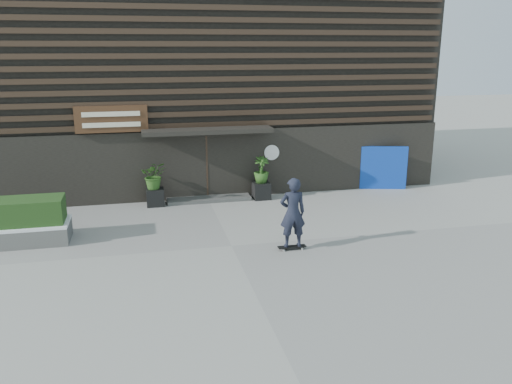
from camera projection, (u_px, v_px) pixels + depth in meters
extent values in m
plane|color=#97958F|center=(231.00, 246.00, 14.60)|extent=(80.00, 80.00, 0.00)
cube|color=#444442|center=(209.00, 199.00, 18.90)|extent=(3.00, 0.80, 0.12)
cube|color=black|center=(155.00, 197.00, 18.24)|extent=(0.60, 0.60, 0.60)
imported|color=#2D591E|center=(154.00, 175.00, 18.04)|extent=(0.86, 0.75, 0.96)
cube|color=black|center=(261.00, 191.00, 19.06)|extent=(0.60, 0.60, 0.60)
imported|color=#2D591E|center=(261.00, 170.00, 18.85)|extent=(0.54, 0.54, 0.96)
cube|color=#504F4D|center=(5.00, 236.00, 14.67)|extent=(3.50, 1.20, 0.50)
cube|color=white|center=(3.00, 226.00, 14.59)|extent=(3.50, 1.20, 0.08)
cube|color=#1D3B15|center=(1.00, 213.00, 14.49)|extent=(3.30, 1.00, 0.70)
cube|color=#0C319F|center=(383.00, 168.00, 20.25)|extent=(1.76, 0.56, 1.67)
cube|color=black|center=(190.00, 79.00, 22.92)|extent=(18.00, 10.00, 8.00)
cube|color=black|center=(207.00, 165.00, 18.90)|extent=(18.00, 0.12, 2.50)
cube|color=#38281E|center=(206.00, 125.00, 18.46)|extent=(17.60, 0.08, 0.18)
cube|color=#38281E|center=(206.00, 114.00, 18.35)|extent=(17.60, 0.08, 0.18)
cube|color=#38281E|center=(205.00, 102.00, 18.25)|extent=(17.60, 0.08, 0.18)
cube|color=#38281E|center=(205.00, 91.00, 18.14)|extent=(17.60, 0.08, 0.18)
cube|color=#38281E|center=(205.00, 79.00, 18.04)|extent=(17.60, 0.08, 0.18)
cube|color=#38281E|center=(204.00, 68.00, 17.93)|extent=(17.60, 0.08, 0.18)
cube|color=#38281E|center=(204.00, 56.00, 17.83)|extent=(17.60, 0.08, 0.18)
cube|color=#38281E|center=(204.00, 44.00, 17.72)|extent=(17.60, 0.08, 0.18)
cube|color=#38281E|center=(204.00, 32.00, 17.62)|extent=(17.60, 0.08, 0.18)
cube|color=#38281E|center=(203.00, 19.00, 17.51)|extent=(17.60, 0.08, 0.18)
cube|color=#38281E|center=(203.00, 7.00, 17.41)|extent=(17.60, 0.08, 0.18)
cube|color=black|center=(208.00, 131.00, 18.14)|extent=(4.50, 1.00, 0.15)
cube|color=black|center=(206.00, 166.00, 19.08)|extent=(2.40, 0.30, 2.30)
cube|color=#38281E|center=(207.00, 167.00, 18.91)|extent=(0.06, 0.10, 2.30)
cube|color=#472B19|center=(111.00, 119.00, 17.62)|extent=(2.40, 0.10, 0.90)
cube|color=beige|center=(111.00, 114.00, 17.51)|extent=(1.90, 0.02, 0.16)
cube|color=beige|center=(112.00, 125.00, 17.60)|extent=(1.90, 0.02, 0.16)
cylinder|color=white|center=(272.00, 153.00, 19.25)|extent=(0.56, 0.03, 0.56)
cube|color=black|center=(292.00, 247.00, 14.32)|extent=(0.78, 0.20, 0.02)
cylinder|color=#B2B1AD|center=(284.00, 251.00, 14.18)|extent=(0.06, 0.03, 0.06)
cylinder|color=#B8B8B3|center=(282.00, 248.00, 14.37)|extent=(0.06, 0.03, 0.06)
cylinder|color=#B9BAB4|center=(302.00, 249.00, 14.29)|extent=(0.06, 0.03, 0.06)
cylinder|color=#A9A9A5|center=(300.00, 246.00, 14.48)|extent=(0.06, 0.03, 0.06)
imported|color=black|center=(293.00, 213.00, 14.05)|extent=(0.72, 0.48, 1.93)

